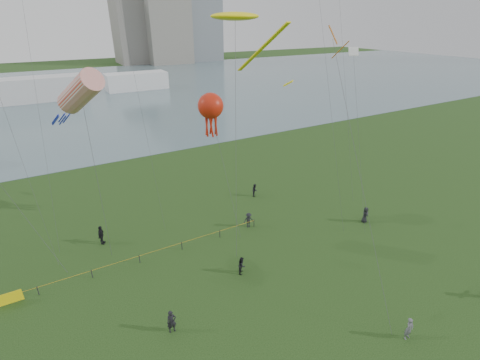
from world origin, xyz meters
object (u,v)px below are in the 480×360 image
kite_octopus (211,106)px  kite_flyer (409,329)px  fence (64,281)px  kite_stingray (236,18)px

kite_octopus → kite_flyer: bearing=-88.6°
kite_flyer → fence: bearing=135.1°
kite_flyer → kite_octopus: kite_octopus is taller
fence → kite_octopus: (15.20, 3.43, 11.76)m
fence → kite_flyer: 26.15m
fence → kite_stingray: bearing=8.5°
kite_stingray → kite_flyer: bearing=-95.3°
fence → kite_octopus: kite_octopus is taller
kite_flyer → kite_stingray: bearing=92.4°
kite_flyer → kite_stingray: size_ratio=0.08×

